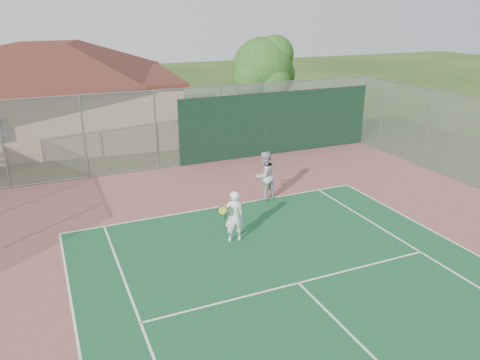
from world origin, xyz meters
The scene contains 6 objects.
back_fence centered at (2.11, 16.98, 1.67)m, with size 20.08×0.11×3.53m.
side_fence_right centered at (10.00, 12.50, 1.75)m, with size 0.08×9.00×3.50m.
clubhouse centered at (-4.89, 24.39, 3.09)m, with size 14.88×10.63×6.08m.
tree centered at (5.97, 20.58, 3.59)m, with size 3.92×3.71×5.46m.
player_white_front centered at (-0.60, 9.27, 0.82)m, with size 0.97×0.57×1.62m.
player_grey_back centered at (1.75, 11.92, 0.92)m, with size 1.07×0.95×1.83m.
Camera 1 is at (-5.59, -2.58, 6.68)m, focal length 35.00 mm.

